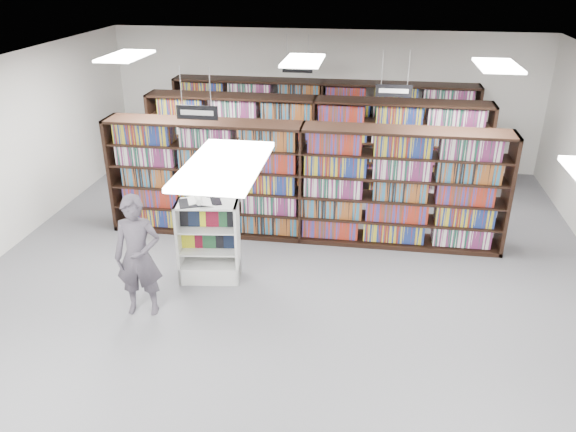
# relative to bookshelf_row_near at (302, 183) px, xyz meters

# --- Properties ---
(floor) EXTENTS (12.00, 12.00, 0.00)m
(floor) POSITION_rel_bookshelf_row_near_xyz_m (0.00, -2.00, -1.05)
(floor) COLOR #5B5A60
(floor) RESTS_ON ground
(ceiling) EXTENTS (10.00, 12.00, 0.10)m
(ceiling) POSITION_rel_bookshelf_row_near_xyz_m (0.00, -2.00, 2.15)
(ceiling) COLOR silver
(ceiling) RESTS_ON wall_back
(wall_back) EXTENTS (10.00, 0.10, 3.20)m
(wall_back) POSITION_rel_bookshelf_row_near_xyz_m (0.00, 4.00, 0.55)
(wall_back) COLOR white
(wall_back) RESTS_ON ground
(bookshelf_row_near) EXTENTS (7.00, 0.60, 2.10)m
(bookshelf_row_near) POSITION_rel_bookshelf_row_near_xyz_m (0.00, 0.00, 0.00)
(bookshelf_row_near) COLOR black
(bookshelf_row_near) RESTS_ON floor
(bookshelf_row_mid) EXTENTS (7.00, 0.60, 2.10)m
(bookshelf_row_mid) POSITION_rel_bookshelf_row_near_xyz_m (0.00, 2.00, 0.00)
(bookshelf_row_mid) COLOR black
(bookshelf_row_mid) RESTS_ON floor
(bookshelf_row_far) EXTENTS (7.00, 0.60, 2.10)m
(bookshelf_row_far) POSITION_rel_bookshelf_row_near_xyz_m (0.00, 3.70, 0.00)
(bookshelf_row_far) COLOR black
(bookshelf_row_far) RESTS_ON floor
(aisle_sign_left) EXTENTS (0.65, 0.02, 0.80)m
(aisle_sign_left) POSITION_rel_bookshelf_row_near_xyz_m (-1.50, -1.00, 1.48)
(aisle_sign_left) COLOR #B2B2B7
(aisle_sign_left) RESTS_ON ceiling
(aisle_sign_right) EXTENTS (0.65, 0.02, 0.80)m
(aisle_sign_right) POSITION_rel_bookshelf_row_near_xyz_m (1.50, 1.00, 1.48)
(aisle_sign_right) COLOR #B2B2B7
(aisle_sign_right) RESTS_ON ceiling
(aisle_sign_center) EXTENTS (0.65, 0.02, 0.80)m
(aisle_sign_center) POSITION_rel_bookshelf_row_near_xyz_m (-0.50, 3.00, 1.48)
(aisle_sign_center) COLOR #B2B2B7
(aisle_sign_center) RESTS_ON ceiling
(troffer_front_center) EXTENTS (0.60, 1.20, 0.04)m
(troffer_front_center) POSITION_rel_bookshelf_row_near_xyz_m (0.00, -5.00, 2.11)
(troffer_front_center) COLOR white
(troffer_front_center) RESTS_ON ceiling
(troffer_back_left) EXTENTS (0.60, 1.20, 0.04)m
(troffer_back_left) POSITION_rel_bookshelf_row_near_xyz_m (-3.00, 0.00, 2.11)
(troffer_back_left) COLOR white
(troffer_back_left) RESTS_ON ceiling
(troffer_back_center) EXTENTS (0.60, 1.20, 0.04)m
(troffer_back_center) POSITION_rel_bookshelf_row_near_xyz_m (0.00, 0.00, 2.11)
(troffer_back_center) COLOR white
(troffer_back_center) RESTS_ON ceiling
(troffer_back_right) EXTENTS (0.60, 1.20, 0.04)m
(troffer_back_right) POSITION_rel_bookshelf_row_near_xyz_m (3.00, 0.00, 2.11)
(troffer_back_right) COLOR white
(troffer_back_right) RESTS_ON ceiling
(endcap_display) EXTENTS (0.99, 0.58, 1.31)m
(endcap_display) POSITION_rel_bookshelf_row_near_xyz_m (-1.24, -1.65, -0.59)
(endcap_display) COLOR silver
(endcap_display) RESTS_ON floor
(open_book) EXTENTS (0.71, 0.58, 0.13)m
(open_book) POSITION_rel_bookshelf_row_near_xyz_m (-1.34, -1.67, 0.30)
(open_book) COLOR black
(open_book) RESTS_ON endcap_display
(shopper) EXTENTS (0.71, 0.52, 1.80)m
(shopper) POSITION_rel_bookshelf_row_near_xyz_m (-1.94, -2.70, -0.15)
(shopper) COLOR #47424B
(shopper) RESTS_ON floor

